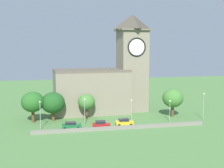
% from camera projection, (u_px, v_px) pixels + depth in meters
% --- Properties ---
extents(ground_plane, '(200.00, 200.00, 0.00)m').
position_uv_depth(ground_plane, '(107.00, 114.00, 93.30)').
color(ground_plane, '#517F42').
extents(church, '(29.91, 13.85, 30.39)m').
position_uv_depth(church, '(106.00, 80.00, 95.58)').
color(church, gray).
rests_on(church, ground).
extents(quay_barrier, '(43.70, 0.70, 0.93)m').
position_uv_depth(quay_barrier, '(121.00, 128.00, 75.79)').
color(quay_barrier, gray).
rests_on(quay_barrier, ground).
extents(car_green, '(4.92, 2.48, 1.63)m').
position_uv_depth(car_green, '(71.00, 125.00, 76.72)').
color(car_green, '#1E6B38').
rests_on(car_green, ground).
extents(car_red, '(4.70, 2.64, 1.85)m').
position_uv_depth(car_red, '(101.00, 124.00, 77.13)').
color(car_red, red).
rests_on(car_red, ground).
extents(car_yellow, '(4.66, 2.36, 1.90)m').
position_uv_depth(car_yellow, '(124.00, 122.00, 79.38)').
color(car_yellow, gold).
rests_on(car_yellow, ground).
extents(streetlamp_west_end, '(0.44, 0.44, 7.13)m').
position_uv_depth(streetlamp_west_end, '(40.00, 111.00, 75.50)').
color(streetlamp_west_end, '#9EA0A5').
rests_on(streetlamp_west_end, ground).
extents(streetlamp_west_mid, '(0.44, 0.44, 7.11)m').
position_uv_depth(streetlamp_west_mid, '(85.00, 108.00, 79.17)').
color(streetlamp_west_mid, '#9EA0A5').
rests_on(streetlamp_west_mid, ground).
extents(streetlamp_central, '(0.44, 0.44, 6.63)m').
position_uv_depth(streetlamp_central, '(132.00, 108.00, 80.37)').
color(streetlamp_central, '#9EA0A5').
rests_on(streetlamp_central, ground).
extents(streetlamp_east_mid, '(0.44, 0.44, 5.98)m').
position_uv_depth(streetlamp_east_mid, '(170.00, 107.00, 83.06)').
color(streetlamp_east_mid, '#9EA0A5').
rests_on(streetlamp_east_mid, ground).
extents(streetlamp_east_end, '(0.44, 0.44, 7.50)m').
position_uv_depth(streetlamp_east_end, '(204.00, 102.00, 85.82)').
color(streetlamp_east_end, '#9EA0A5').
rests_on(streetlamp_east_end, ground).
extents(tree_riverside_west, '(6.53, 6.53, 7.96)m').
position_uv_depth(tree_riverside_west, '(53.00, 103.00, 84.27)').
color(tree_riverside_west, brown).
rests_on(tree_riverside_west, ground).
extents(tree_riverside_east, '(4.86, 4.86, 7.13)m').
position_uv_depth(tree_riverside_east, '(87.00, 102.00, 86.17)').
color(tree_riverside_east, brown).
rests_on(tree_riverside_east, ground).
extents(tree_by_tower, '(6.05, 6.05, 8.24)m').
position_uv_depth(tree_by_tower, '(173.00, 98.00, 88.94)').
color(tree_by_tower, brown).
rests_on(tree_by_tower, ground).
extents(tree_churchyard, '(6.17, 6.17, 8.39)m').
position_uv_depth(tree_churchyard, '(33.00, 102.00, 82.31)').
color(tree_churchyard, brown).
rests_on(tree_churchyard, ground).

